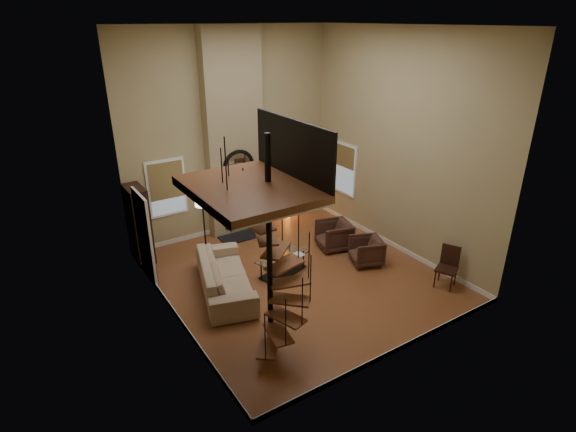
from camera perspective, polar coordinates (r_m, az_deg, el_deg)
ground at (r=10.96m, az=1.14°, el=-7.45°), size 6.00×6.50×0.01m
back_wall at (r=12.56m, az=-7.18°, el=10.07°), size 6.00×0.02×5.50m
front_wall at (r=7.53m, az=15.25°, el=0.08°), size 6.00×0.02×5.50m
left_wall at (r=8.60m, az=-15.56°, el=3.01°), size 0.02×6.50×5.50m
right_wall at (r=11.71m, az=13.67°, el=8.61°), size 0.02×6.50×5.50m
ceiling at (r=9.39m, az=1.43°, el=22.66°), size 6.00×6.50×0.01m
baseboard_back at (r=13.43m, az=-6.59°, el=-1.17°), size 6.00×0.02×0.12m
baseboard_front at (r=8.92m, az=13.31°, el=-15.96°), size 6.00×0.02×0.12m
baseboard_left at (r=9.84m, az=-13.79°, el=-11.80°), size 0.02×6.50×0.12m
baseboard_right at (r=12.64m, az=12.48°, el=-3.23°), size 0.02×6.50×0.12m
chimney_breast at (r=12.39m, az=-6.79°, el=9.91°), size 1.60×0.38×5.50m
hearth at (r=12.90m, az=-5.24°, el=-2.38°), size 1.50×0.60×0.04m
firebox at (r=12.91m, az=-5.93°, el=0.21°), size 0.95×0.02×0.72m
mantel at (r=12.62m, az=-5.88°, el=2.59°), size 1.70×0.18×0.06m
mirror_frame at (r=12.41m, az=-6.16°, el=6.13°), size 0.94×0.10×0.94m
mirror_disc at (r=12.42m, az=-6.18°, el=6.14°), size 0.80×0.01×0.80m
vase_left at (r=12.38m, az=-8.25°, el=2.81°), size 0.24×0.24×0.25m
vase_right at (r=12.87m, az=-3.61°, el=3.73°), size 0.20×0.20×0.21m
window_back at (r=12.18m, az=-14.90°, el=3.48°), size 1.02×0.06×1.52m
window_right at (r=13.40m, az=7.02°, el=5.96°), size 0.06×1.02×1.52m
entry_door at (r=10.87m, az=-17.37°, el=-2.60°), size 0.10×1.05×2.16m
loft at (r=7.20m, az=-4.18°, el=3.97°), size 1.70×2.20×1.09m
spiral_stair at (r=7.93m, az=-2.24°, el=-5.59°), size 1.47×1.47×4.06m
hutch at (r=11.85m, az=-18.10°, el=-1.01°), size 0.41×0.87×1.95m
sofa at (r=10.30m, az=-7.96°, el=-7.31°), size 1.70×2.75×0.75m
armchair_near at (r=12.15m, az=6.10°, el=-2.37°), size 1.02×1.00×0.76m
armchair_far at (r=11.48m, az=10.06°, el=-4.27°), size 0.95×0.94×0.67m
coffee_table at (r=10.92m, az=-0.67°, el=-5.83°), size 1.43×1.01×0.47m
bowl at (r=10.85m, az=-0.81°, el=-4.74°), size 0.36×0.36×0.09m
book at (r=10.89m, az=1.32°, el=-4.84°), size 0.23×0.28×0.02m
floor_lamp at (r=11.38m, az=-10.60°, el=1.33°), size 0.37×0.37×1.70m
accent_lamp at (r=13.95m, az=-0.05°, el=0.83°), size 0.15×0.15×0.53m
side_chair at (r=10.97m, az=19.34°, el=-5.71°), size 0.58×0.57×0.95m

